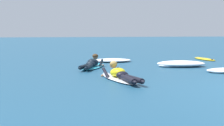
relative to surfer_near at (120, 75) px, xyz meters
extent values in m
plane|color=navy|center=(3.09, 7.50, -0.13)|extent=(120.00, 120.00, 0.00)
ellipsoid|color=silver|center=(-0.01, 0.11, -0.10)|extent=(0.78, 2.39, 0.07)
ellipsoid|color=silver|center=(-0.13, 1.23, -0.09)|extent=(0.21, 0.22, 0.06)
ellipsoid|color=yellow|center=(-0.02, 0.16, 0.07)|extent=(0.46, 0.66, 0.34)
ellipsoid|color=black|center=(0.02, -0.20, 0.04)|extent=(0.37, 0.31, 0.20)
cylinder|color=black|center=(0.01, -0.81, 0.01)|extent=(0.18, 0.92, 0.14)
ellipsoid|color=black|center=(0.03, -1.27, 0.01)|extent=(0.12, 0.23, 0.08)
cylinder|color=black|center=(0.17, -0.80, 0.01)|extent=(0.29, 0.93, 0.14)
ellipsoid|color=black|center=(0.24, -1.25, 0.01)|extent=(0.12, 0.23, 0.08)
cylinder|color=black|center=(-0.27, 0.48, -0.01)|extent=(0.15, 0.59, 0.34)
sphere|color=#8C6647|center=(-0.31, 0.86, -0.11)|extent=(0.09, 0.09, 0.09)
cylinder|color=black|center=(0.17, 0.51, -0.01)|extent=(0.15, 0.59, 0.34)
sphere|color=#8C6647|center=(0.13, 0.87, -0.11)|extent=(0.09, 0.09, 0.09)
sphere|color=#8C6647|center=(-0.06, 0.53, 0.25)|extent=(0.21, 0.21, 0.21)
ellipsoid|color=#AD894C|center=(-0.05, 0.51, 0.28)|extent=(0.24, 0.22, 0.16)
ellipsoid|color=#2DB2D1|center=(-0.17, 3.34, -0.10)|extent=(1.41, 2.22, 0.07)
ellipsoid|color=#2DB2D1|center=(0.24, 4.29, -0.09)|extent=(0.27, 0.27, 0.06)
ellipsoid|color=black|center=(-0.15, 3.39, 0.07)|extent=(0.62, 0.73, 0.34)
ellipsoid|color=black|center=(-0.30, 3.05, 0.04)|extent=(0.42, 0.39, 0.20)
cylinder|color=black|center=(-0.60, 2.55, 0.01)|extent=(0.52, 0.83, 0.14)
ellipsoid|color=black|center=(-0.80, 2.16, 0.01)|extent=(0.18, 0.24, 0.08)
cylinder|color=black|center=(-0.46, 2.49, 0.01)|extent=(0.43, 0.86, 0.14)
ellipsoid|color=black|center=(-0.61, 2.08, 0.01)|extent=(0.18, 0.24, 0.08)
cylinder|color=black|center=(-0.21, 3.79, -0.01)|extent=(0.31, 0.57, 0.33)
sphere|color=#8C6647|center=(-0.06, 4.14, -0.11)|extent=(0.09, 0.09, 0.09)
cylinder|color=black|center=(0.18, 3.60, -0.01)|extent=(0.31, 0.57, 0.33)
sphere|color=#8C6647|center=(0.32, 3.93, -0.11)|extent=(0.09, 0.09, 0.09)
sphere|color=#8C6647|center=(0.00, 3.73, 0.25)|extent=(0.21, 0.21, 0.21)
ellipsoid|color=#47331E|center=(-0.01, 3.71, 0.28)|extent=(0.28, 0.27, 0.16)
ellipsoid|color=yellow|center=(5.61, 5.73, -0.10)|extent=(0.58, 1.89, 0.07)
cube|color=yellow|center=(5.61, 5.73, -0.06)|extent=(0.09, 1.60, 0.01)
cone|color=black|center=(5.59, 4.97, -0.13)|extent=(0.10, 0.10, 0.16)
ellipsoid|color=white|center=(1.07, 5.58, -0.06)|extent=(1.77, 1.27, 0.15)
ellipsoid|color=white|center=(1.50, 5.72, -0.08)|extent=(0.61, 0.58, 0.10)
ellipsoid|color=white|center=(0.55, 5.50, -0.09)|extent=(0.71, 0.68, 0.08)
ellipsoid|color=white|center=(3.16, 2.97, -0.02)|extent=(1.99, 1.35, 0.23)
ellipsoid|color=white|center=(3.64, 3.03, -0.05)|extent=(0.68, 0.53, 0.16)
ellipsoid|color=white|center=(2.60, 2.98, -0.07)|extent=(0.78, 0.69, 0.13)
ellipsoid|color=white|center=(3.60, 0.91, -0.10)|extent=(0.85, 0.74, 0.07)
camera|label=1|loc=(-2.32, -9.07, 1.22)|focal=55.14mm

